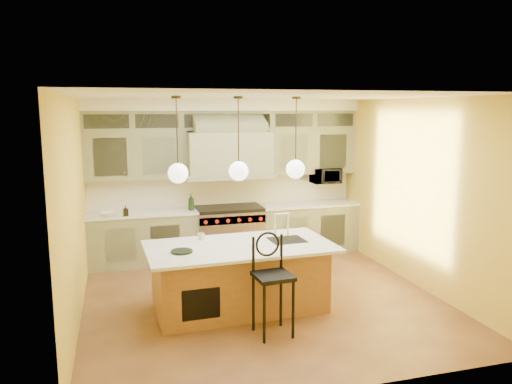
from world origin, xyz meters
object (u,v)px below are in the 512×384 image
object	(u,v)px
range	(229,232)
microwave	(326,176)
counter_stool	(272,277)
kitchen_island	(240,276)

from	to	relation	value
range	microwave	xyz separation A→B (m)	(1.95, 0.11, 0.96)
range	counter_stool	xyz separation A→B (m)	(-0.20, -3.25, 0.23)
range	counter_stool	world-z (taller)	counter_stool
range	counter_stool	bearing A→B (deg)	-93.52
counter_stool	microwave	size ratio (longest dim) A/B	2.31
microwave	counter_stool	bearing A→B (deg)	-122.67
counter_stool	kitchen_island	bearing A→B (deg)	98.28
microwave	range	bearing A→B (deg)	-176.88
range	counter_stool	size ratio (longest dim) A/B	0.96
kitchen_island	counter_stool	distance (m)	0.91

